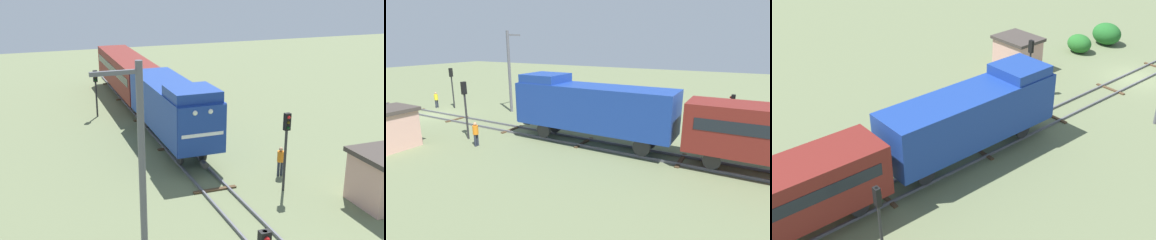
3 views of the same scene
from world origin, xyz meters
TOP-DOWN VIEW (x-y plane):
  - ground_plane at (0.00, 0.00)m, footprint 120.53×120.53m
  - railway_track at (0.00, 0.00)m, footprint 2.40×80.35m
  - locomotive at (0.00, 17.24)m, footprint 2.90×11.60m
  - traffic_signal_near at (-3.20, -1.03)m, footprint 0.32×0.34m
  - traffic_signal_mid at (3.40, 8.82)m, footprint 0.32×0.34m
  - traffic_signal_far at (-3.60, 25.68)m, footprint 0.32×0.34m
  - worker_near_track at (-2.40, -2.85)m, footprint 0.38×0.38m
  - worker_by_signal at (4.20, 10.58)m, footprint 0.38×0.38m
  - catenary_mast at (-5.06, 5.53)m, footprint 1.94×0.28m
  - relay_hut at (7.50, 5.80)m, footprint 3.50×2.90m

SIDE VIEW (x-z plane):
  - ground_plane at x=0.00m, z-range 0.00..0.00m
  - railway_track at x=0.00m, z-range -0.01..0.15m
  - worker_near_track at x=-2.40m, z-range 0.15..1.85m
  - worker_by_signal at x=4.20m, z-range 0.15..1.85m
  - relay_hut at x=7.50m, z-range 0.02..2.76m
  - traffic_signal_far at x=-3.60m, z-range 0.74..4.47m
  - locomotive at x=0.00m, z-range 0.47..5.07m
  - traffic_signal_mid at x=3.40m, z-range 0.83..5.08m
  - traffic_signal_near at x=-3.20m, z-range 0.83..5.12m
  - catenary_mast at x=-5.06m, z-range 0.25..8.27m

